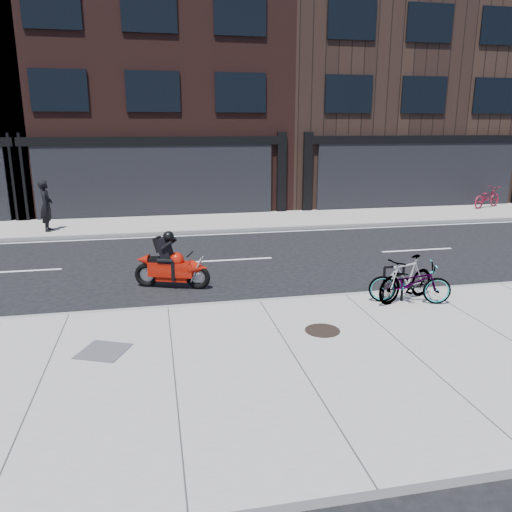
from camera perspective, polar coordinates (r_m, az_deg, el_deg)
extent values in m
plane|color=black|center=(12.93, -1.39, -2.74)|extent=(120.00, 120.00, 0.00)
cube|color=gray|center=(8.38, 4.84, -12.40)|extent=(60.00, 6.00, 0.13)
cube|color=gray|center=(20.37, -5.28, 3.86)|extent=(60.00, 3.50, 0.13)
cube|color=black|center=(26.85, -11.99, 21.63)|extent=(12.00, 10.00, 14.50)
cube|color=black|center=(29.38, 13.67, 18.95)|extent=(12.00, 10.00, 12.50)
cylinder|color=black|center=(11.21, 14.37, -3.18)|extent=(0.05, 0.05, 0.78)
cylinder|color=black|center=(11.36, 16.41, -3.07)|extent=(0.05, 0.05, 0.78)
cylinder|color=black|center=(11.17, 15.53, -1.21)|extent=(0.43, 0.09, 0.05)
imported|color=gray|center=(11.28, 17.17, -2.92)|extent=(1.84, 1.11, 0.91)
imported|color=gray|center=(11.39, 16.78, -2.49)|extent=(1.72, 1.05, 1.00)
torus|color=black|center=(12.23, -6.64, -2.42)|extent=(0.61, 0.33, 0.61)
torus|color=black|center=(12.62, -12.39, -2.13)|extent=(0.61, 0.33, 0.61)
cube|color=#971306|center=(12.36, -9.64, -1.46)|extent=(1.16, 0.70, 0.35)
cone|color=#971306|center=(12.15, -6.51, -1.35)|extent=(0.53, 0.52, 0.40)
sphere|color=#971306|center=(12.25, -9.07, -0.41)|extent=(0.37, 0.37, 0.37)
cube|color=black|center=(12.39, -10.90, -0.42)|extent=(0.56, 0.41, 0.11)
cylinder|color=silver|center=(12.72, -11.55, -2.03)|extent=(0.50, 0.25, 0.08)
cube|color=black|center=(12.27, -10.40, 0.96)|extent=(0.45, 0.43, 0.54)
cube|color=black|center=(12.30, -11.07, 1.32)|extent=(0.30, 0.33, 0.37)
sphere|color=black|center=(12.17, -9.97, 2.21)|extent=(0.27, 0.27, 0.27)
imported|color=black|center=(19.67, -22.85, 5.31)|extent=(0.48, 0.70, 1.85)
imported|color=maroon|center=(25.84, 24.89, 6.11)|extent=(1.97, 1.31, 0.98)
cylinder|color=black|center=(9.57, 7.60, -8.43)|extent=(0.67, 0.67, 0.02)
cube|color=#525255|center=(9.06, -17.03, -10.35)|extent=(0.99, 0.99, 0.02)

